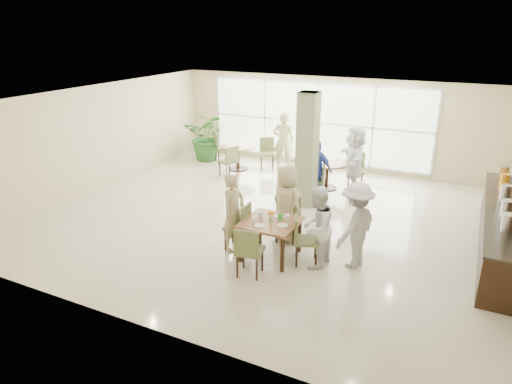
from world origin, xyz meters
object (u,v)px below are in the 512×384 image
at_px(main_table, 271,225).
at_px(round_table_left, 238,151).
at_px(adult_a, 315,170).
at_px(round_table_right, 327,168).
at_px(buffet_counter, 501,226).
at_px(adult_standing, 283,141).
at_px(teen_right, 317,227).
at_px(teen_standing, 356,225).
at_px(potted_plant, 208,137).
at_px(adult_b, 354,161).
at_px(teen_far, 286,203).
at_px(teen_left, 234,213).

bearing_deg(main_table, round_table_left, 124.45).
xyz_separation_m(main_table, adult_a, (-0.29, 3.40, 0.12)).
height_order(main_table, round_table_left, same).
height_order(round_table_right, buffet_counter, buffet_counter).
xyz_separation_m(round_table_left, adult_a, (2.98, -1.36, 0.21)).
relative_size(buffet_counter, adult_standing, 2.63).
bearing_deg(teen_right, teen_standing, 120.98).
relative_size(buffet_counter, potted_plant, 2.98).
relative_size(teen_standing, adult_a, 1.05).
relative_size(round_table_left, adult_a, 0.70).
distance_m(round_table_left, teen_right, 6.28).
bearing_deg(round_table_left, adult_b, -8.83).
xyz_separation_m(potted_plant, adult_a, (4.36, -1.86, -0.01)).
bearing_deg(teen_far, teen_standing, -171.50).
bearing_deg(adult_a, round_table_left, 164.79).
bearing_deg(teen_left, teen_far, -32.17).
bearing_deg(teen_left, round_table_left, 37.11).
relative_size(buffet_counter, teen_right, 3.01).
height_order(main_table, teen_left, teen_left).
xyz_separation_m(potted_plant, teen_left, (3.85, -5.28, 0.00)).
distance_m(buffet_counter, adult_a, 4.42).
height_order(buffet_counter, adult_b, buffet_counter).
height_order(round_table_left, teen_standing, teen_standing).
relative_size(main_table, teen_standing, 0.63).
bearing_deg(potted_plant, round_table_right, -12.49).
relative_size(round_table_right, potted_plant, 0.72).
xyz_separation_m(adult_b, adult_standing, (-2.51, 1.20, -0.02)).
height_order(round_table_left, round_table_right, same).
bearing_deg(teen_standing, round_table_left, -115.06).
height_order(buffet_counter, teen_left, buffet_counter).
height_order(potted_plant, adult_standing, adult_standing).
distance_m(round_table_right, teen_standing, 4.29).
distance_m(main_table, adult_a, 3.41).
height_order(main_table, adult_a, adult_a).
relative_size(teen_left, adult_a, 1.01).
bearing_deg(adult_standing, potted_plant, -15.14).
bearing_deg(buffet_counter, potted_plant, 160.27).
relative_size(round_table_left, teen_far, 0.67).
xyz_separation_m(round_table_left, round_table_right, (3.01, -0.47, 0.01)).
distance_m(teen_left, teen_standing, 2.36).
relative_size(potted_plant, teen_standing, 0.96).
bearing_deg(adult_standing, teen_left, 85.04).
relative_size(teen_standing, adult_standing, 0.92).
height_order(teen_right, adult_standing, adult_standing).
bearing_deg(round_table_left, teen_far, -50.45).
bearing_deg(teen_right, main_table, -83.36).
distance_m(potted_plant, adult_b, 5.26).
height_order(round_table_left, potted_plant, potted_plant).
distance_m(potted_plant, teen_left, 6.54).
distance_m(teen_right, teen_standing, 0.72).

